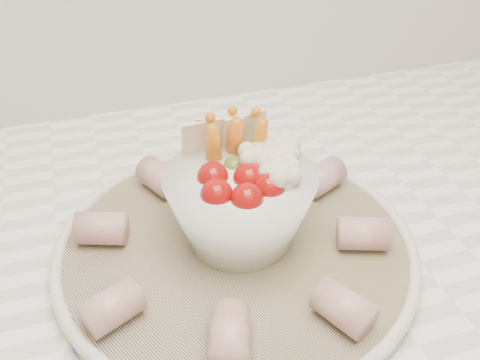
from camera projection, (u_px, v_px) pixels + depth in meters
name	position (u px, v px, depth m)	size (l,w,h in m)	color
serving_platter	(236.00, 247.00, 0.53)	(0.47, 0.47, 0.02)	navy
veggie_bowl	(242.00, 200.00, 0.51)	(0.14, 0.14, 0.12)	white
cured_meat_rolls	(235.00, 231.00, 0.52)	(0.30, 0.31, 0.03)	#A74E4C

